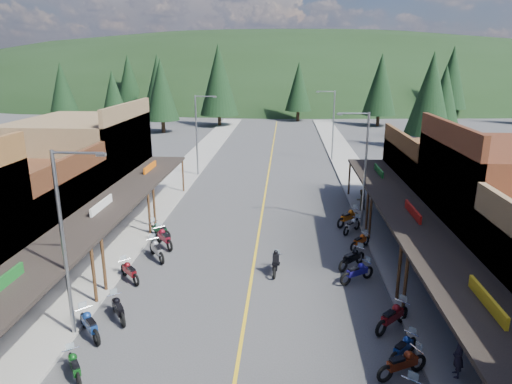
% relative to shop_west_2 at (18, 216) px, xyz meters
% --- Properties ---
extents(ground, '(220.00, 220.00, 0.00)m').
position_rel_shop_west_2_xyz_m(ground, '(13.75, -1.70, -2.53)').
color(ground, '#38383A').
rests_on(ground, ground).
extents(centerline, '(0.15, 90.00, 0.01)m').
position_rel_shop_west_2_xyz_m(centerline, '(13.75, 18.30, -2.53)').
color(centerline, gold).
rests_on(centerline, ground).
extents(sidewalk_west, '(3.40, 94.00, 0.15)m').
position_rel_shop_west_2_xyz_m(sidewalk_west, '(5.05, 18.30, -2.46)').
color(sidewalk_west, gray).
rests_on(sidewalk_west, ground).
extents(sidewalk_east, '(3.40, 94.00, 0.15)m').
position_rel_shop_west_2_xyz_m(sidewalk_east, '(22.45, 18.30, -2.46)').
color(sidewalk_east, gray).
rests_on(sidewalk_east, ground).
extents(shop_west_2, '(10.90, 9.00, 6.20)m').
position_rel_shop_west_2_xyz_m(shop_west_2, '(0.00, 0.00, 0.00)').
color(shop_west_2, '#3F2111').
rests_on(shop_west_2, ground).
extents(shop_west_3, '(10.90, 10.20, 8.20)m').
position_rel_shop_west_2_xyz_m(shop_west_3, '(-0.03, 9.60, 0.99)').
color(shop_west_3, brown).
rests_on(shop_west_3, ground).
extents(shop_east_2, '(10.90, 9.00, 8.20)m').
position_rel_shop_west_2_xyz_m(shop_east_2, '(27.54, 0.00, 0.99)').
color(shop_east_2, '#562B19').
rests_on(shop_east_2, ground).
extents(shop_east_3, '(10.90, 10.20, 6.20)m').
position_rel_shop_west_2_xyz_m(shop_east_3, '(27.51, 9.60, -0.00)').
color(shop_east_3, '#4C2D16').
rests_on(shop_east_3, ground).
extents(streetlight_0, '(2.16, 0.18, 8.00)m').
position_rel_shop_west_2_xyz_m(streetlight_0, '(6.80, -7.70, 1.93)').
color(streetlight_0, gray).
rests_on(streetlight_0, ground).
extents(streetlight_1, '(2.16, 0.18, 8.00)m').
position_rel_shop_west_2_xyz_m(streetlight_1, '(6.80, 20.30, 1.93)').
color(streetlight_1, gray).
rests_on(streetlight_1, ground).
extents(streetlight_2, '(2.16, 0.18, 8.00)m').
position_rel_shop_west_2_xyz_m(streetlight_2, '(20.71, 6.30, 1.93)').
color(streetlight_2, gray).
rests_on(streetlight_2, ground).
extents(streetlight_3, '(2.16, 0.18, 8.00)m').
position_rel_shop_west_2_xyz_m(streetlight_3, '(20.71, 28.30, 1.93)').
color(streetlight_3, gray).
rests_on(streetlight_3, ground).
extents(ridge_hill, '(310.00, 140.00, 60.00)m').
position_rel_shop_west_2_xyz_m(ridge_hill, '(13.75, 133.30, -2.53)').
color(ridge_hill, black).
rests_on(ridge_hill, ground).
extents(pine_0, '(5.04, 5.04, 11.00)m').
position_rel_shop_west_2_xyz_m(pine_0, '(-26.25, 60.30, 3.95)').
color(pine_0, black).
rests_on(pine_0, ground).
extents(pine_1, '(5.88, 5.88, 12.50)m').
position_rel_shop_west_2_xyz_m(pine_1, '(-10.25, 68.30, 4.70)').
color(pine_1, black).
rests_on(pine_1, ground).
extents(pine_2, '(6.72, 6.72, 14.00)m').
position_rel_shop_west_2_xyz_m(pine_2, '(3.75, 56.30, 5.46)').
color(pine_2, black).
rests_on(pine_2, ground).
extents(pine_3, '(5.04, 5.04, 11.00)m').
position_rel_shop_west_2_xyz_m(pine_3, '(17.75, 64.30, 3.95)').
color(pine_3, black).
rests_on(pine_3, ground).
extents(pine_4, '(5.88, 5.88, 12.50)m').
position_rel_shop_west_2_xyz_m(pine_4, '(31.75, 58.30, 4.70)').
color(pine_4, black).
rests_on(pine_4, ground).
extents(pine_5, '(6.72, 6.72, 14.00)m').
position_rel_shop_west_2_xyz_m(pine_5, '(47.75, 70.30, 5.46)').
color(pine_5, black).
rests_on(pine_5, ground).
extents(pine_7, '(5.88, 5.88, 12.50)m').
position_rel_shop_west_2_xyz_m(pine_7, '(-18.25, 74.30, 4.70)').
color(pine_7, black).
rests_on(pine_7, ground).
extents(pine_8, '(4.48, 4.48, 10.00)m').
position_rel_shop_west_2_xyz_m(pine_8, '(-8.25, 38.30, 3.44)').
color(pine_8, black).
rests_on(pine_8, ground).
extents(pine_9, '(4.93, 4.93, 10.80)m').
position_rel_shop_west_2_xyz_m(pine_9, '(37.75, 43.30, 3.85)').
color(pine_9, black).
rests_on(pine_9, ground).
extents(pine_10, '(5.38, 5.38, 11.60)m').
position_rel_shop_west_2_xyz_m(pine_10, '(-4.25, 48.30, 4.25)').
color(pine_10, black).
rests_on(pine_10, ground).
extents(pine_11, '(5.82, 5.82, 12.40)m').
position_rel_shop_west_2_xyz_m(pine_11, '(33.75, 36.30, 4.65)').
color(pine_11, black).
rests_on(pine_11, ground).
extents(bike_west_4, '(1.60, 1.90, 1.08)m').
position_rel_shop_west_2_xyz_m(bike_west_4, '(7.89, -10.30, -2.00)').
color(bike_west_4, '#0E4715').
rests_on(bike_west_4, ground).
extents(bike_west_5, '(2.02, 2.15, 1.27)m').
position_rel_shop_west_2_xyz_m(bike_west_5, '(7.36, -7.73, -1.90)').
color(bike_west_5, navy).
rests_on(bike_west_5, ground).
extents(bike_west_6, '(1.70, 2.07, 1.17)m').
position_rel_shop_west_2_xyz_m(bike_west_6, '(8.08, -6.33, -1.95)').
color(bike_west_6, black).
rests_on(bike_west_6, ground).
extents(bike_west_7, '(1.92, 1.99, 1.19)m').
position_rel_shop_west_2_xyz_m(bike_west_7, '(7.36, -2.63, -1.94)').
color(bike_west_7, maroon).
rests_on(bike_west_7, ground).
extents(bike_west_8, '(1.91, 2.32, 1.30)m').
position_rel_shop_west_2_xyz_m(bike_west_8, '(8.04, 0.15, -1.88)').
color(bike_west_8, gray).
rests_on(bike_west_8, ground).
extents(bike_west_9, '(2.05, 2.34, 1.34)m').
position_rel_shop_west_2_xyz_m(bike_west_9, '(7.99, 1.98, -1.86)').
color(bike_west_9, maroon).
rests_on(bike_west_9, ground).
extents(bike_west_10, '(2.06, 1.76, 1.17)m').
position_rel_shop_west_2_xyz_m(bike_west_10, '(7.30, 3.53, -1.95)').
color(bike_west_10, '#0B381E').
rests_on(bike_west_10, ground).
extents(bike_east_4, '(2.24, 1.61, 1.23)m').
position_rel_shop_west_2_xyz_m(bike_east_4, '(19.86, -9.46, -1.92)').
color(bike_east_4, maroon).
rests_on(bike_east_4, ground).
extents(bike_east_5, '(1.77, 1.84, 1.10)m').
position_rel_shop_west_2_xyz_m(bike_east_5, '(20.15, -8.41, -1.99)').
color(bike_east_5, navy).
rests_on(bike_east_5, ground).
extents(bike_east_6, '(2.17, 2.18, 1.32)m').
position_rel_shop_west_2_xyz_m(bike_east_6, '(20.19, -6.33, -1.87)').
color(bike_east_6, maroon).
rests_on(bike_east_6, ground).
extents(bike_east_7, '(2.21, 1.82, 1.24)m').
position_rel_shop_west_2_xyz_m(bike_east_7, '(19.32, -2.00, -1.91)').
color(bike_east_7, navy).
rests_on(bike_east_7, ground).
extents(bike_east_8, '(2.07, 2.11, 1.27)m').
position_rel_shop_west_2_xyz_m(bike_east_8, '(19.28, -0.28, -1.90)').
color(bike_east_8, black).
rests_on(bike_east_8, ground).
extents(bike_east_9, '(1.72, 1.77, 1.06)m').
position_rel_shop_west_2_xyz_m(bike_east_9, '(20.17, 2.55, -2.00)').
color(bike_east_9, '#CB4A0E').
rests_on(bike_east_9, ground).
extents(bike_east_10, '(1.76, 2.00, 1.15)m').
position_rel_shop_west_2_xyz_m(bike_east_10, '(20.02, 5.20, -1.96)').
color(bike_east_10, '#A9A9AF').
rests_on(bike_east_10, ground).
extents(bike_east_11, '(2.18, 2.23, 1.34)m').
position_rel_shop_west_2_xyz_m(bike_east_11, '(19.96, 6.62, -1.86)').
color(bike_east_11, '#C75C0E').
rests_on(bike_east_11, ground).
extents(rider_on_bike, '(0.79, 1.96, 1.46)m').
position_rel_shop_west_2_xyz_m(rider_on_bike, '(15.03, -1.24, -1.95)').
color(rider_on_bike, black).
rests_on(rider_on_bike, ground).
extents(pedestrian_east_a, '(0.44, 0.62, 1.60)m').
position_rel_shop_west_2_xyz_m(pedestrian_east_a, '(21.81, -9.47, -1.58)').
color(pedestrian_east_a, black).
rests_on(pedestrian_east_a, sidewalk_east).
extents(pedestrian_east_b, '(0.92, 0.78, 1.64)m').
position_rel_shop_west_2_xyz_m(pedestrian_east_b, '(21.31, 9.76, -1.56)').
color(pedestrian_east_b, brown).
rests_on(pedestrian_east_b, sidewalk_east).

